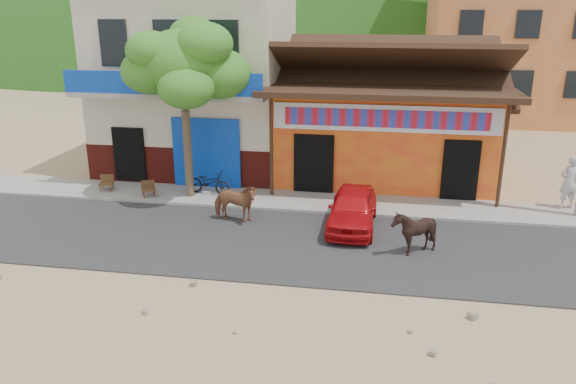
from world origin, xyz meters
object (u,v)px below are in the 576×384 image
object	(u,v)px
tree	(185,111)
red_car	(352,208)
cow_tan	(235,203)
cow_dark	(414,232)
pedestrian	(569,182)
cafe_chair_right	(148,183)
cafe_chair_left	(105,177)
scooter	(209,182)

from	to	relation	value
tree	red_car	world-z (taller)	tree
cow_tan	cow_dark	size ratio (longest dim) A/B	1.16
cow_tan	red_car	size ratio (longest dim) A/B	0.43
cow_dark	pedestrian	distance (m)	6.68
red_car	cafe_chair_right	distance (m)	7.30
pedestrian	tree	bearing A→B (deg)	-15.49
cow_tan	pedestrian	size ratio (longest dim) A/B	0.84
cow_dark	cafe_chair_left	world-z (taller)	cow_dark
red_car	scooter	distance (m)	5.54
tree	cow_tan	bearing A→B (deg)	-42.38
scooter	red_car	bearing A→B (deg)	-101.55
scooter	cafe_chair_right	world-z (taller)	cafe_chair_right
scooter	cow_dark	bearing A→B (deg)	-108.24
red_car	scooter	world-z (taller)	red_car
cow_dark	cafe_chair_left	xyz separation A→B (m)	(-10.67, 3.50, -0.06)
red_car	scooter	xyz separation A→B (m)	(-5.16, 2.04, -0.08)
cafe_chair_left	cafe_chair_right	world-z (taller)	cafe_chair_left
cow_dark	cafe_chair_right	size ratio (longest dim) A/B	1.29
tree	red_car	xyz separation A→B (m)	(5.76, -1.75, -2.49)
cafe_chair_right	tree	bearing A→B (deg)	-17.62
cow_tan	cafe_chair_left	size ratio (longest dim) A/B	1.49
tree	scooter	world-z (taller)	tree
cow_dark	red_car	xyz separation A→B (m)	(-1.75, 1.67, -0.05)
cow_tan	cafe_chair_right	size ratio (longest dim) A/B	1.51
scooter	cafe_chair_left	distance (m)	3.78
tree	scooter	xyz separation A→B (m)	(0.60, 0.28, -2.57)
pedestrian	cow_tan	bearing A→B (deg)	-4.36
cafe_chair_left	tree	bearing A→B (deg)	-15.59
tree	red_car	size ratio (longest dim) A/B	1.74
scooter	cow_tan	bearing A→B (deg)	-135.44
cow_tan	red_car	distance (m)	3.62
cow_tan	cow_dark	xyz separation A→B (m)	(5.36, -1.48, 0.01)
cafe_chair_left	cafe_chair_right	size ratio (longest dim) A/B	1.01
cow_dark	cow_tan	bearing A→B (deg)	-97.36
tree	scooter	size ratio (longest dim) A/B	3.70
cow_dark	cafe_chair_left	size ratio (longest dim) A/B	1.29
cow_tan	cafe_chair_left	xyz separation A→B (m)	(-5.31, 2.02, -0.05)
cow_dark	pedestrian	world-z (taller)	pedestrian
cow_tan	tree	bearing A→B (deg)	53.60
cafe_chair_left	red_car	bearing A→B (deg)	-25.82
tree	cafe_chair_right	bearing A→B (deg)	-167.71
cow_dark	pedestrian	size ratio (longest dim) A/B	0.72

